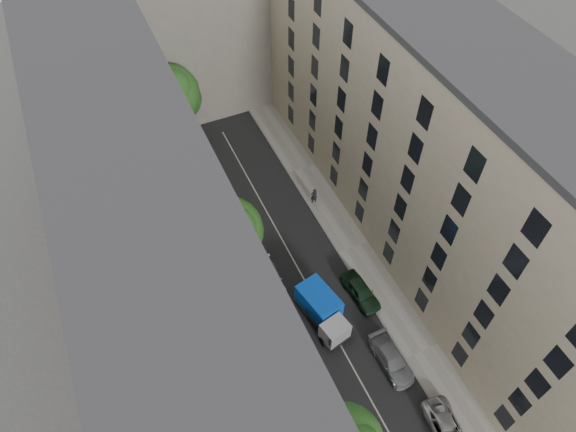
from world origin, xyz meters
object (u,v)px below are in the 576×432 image
car_left_2 (288,336)px  car_right_1 (392,359)px  car_right_2 (361,291)px  tree_mid (231,232)px  tarp_truck (323,310)px  tree_far (172,96)px  car_left_4 (248,245)px  car_right_0 (447,430)px  car_left_6 (199,155)px  car_left_1 (326,401)px  car_left_3 (270,279)px  lamp_post (265,334)px  pedestrian (314,196)px  car_left_5 (220,198)px

car_left_2 → car_right_1: car_left_2 is taller
car_right_2 → tree_mid: bearing=140.3°
tarp_truck → tree_far: bearing=87.9°
car_left_2 → car_right_1: 8.12m
car_left_4 → car_right_1: size_ratio=0.92×
car_right_1 → car_right_0: bearing=-83.3°
car_left_6 → car_left_1: bearing=-90.0°
car_left_3 → car_left_4: (-0.41, 4.05, 0.09)m
car_right_0 → car_right_1: bearing=104.6°
lamp_post → car_left_6: bearing=84.7°
car_left_1 → car_right_0: 8.56m
tarp_truck → lamp_post: lamp_post is taller
car_right_0 → tree_far: tree_far is taller
tree_far → lamp_post: size_ratio=1.50×
car_left_1 → car_left_4: (-0.03, 15.31, 0.03)m
car_left_6 → tree_far: 6.47m
car_right_0 → pedestrian: bearing=94.5°
car_left_5 → car_left_6: bearing=92.6°
car_left_5 → car_right_1: size_ratio=0.89×
car_left_4 → lamp_post: size_ratio=0.68×
tarp_truck → car_left_5: tarp_truck is taller
tarp_truck → car_right_0: tarp_truck is taller
tarp_truck → tree_mid: 9.65m
tree_far → pedestrian: 17.19m
tree_mid → car_right_2: bearing=-35.4°
tarp_truck → car_left_4: bearing=96.3°
car_left_3 → tarp_truck: bearing=-61.2°
tarp_truck → car_left_2: (-3.33, -0.57, -0.64)m
car_left_3 → car_right_2: (6.40, -4.27, 0.09)m
car_left_5 → pedestrian: (8.22, -3.74, 0.38)m
tree_mid → tree_far: size_ratio=0.96×
car_left_2 → tree_mid: tree_mid is taller
tarp_truck → car_right_0: (3.87, -11.56, -0.75)m
car_left_5 → lamp_post: 17.05m
car_right_1 → car_left_5: bearing=106.2°
car_left_5 → car_left_6: size_ratio=0.75×
car_left_5 → lamp_post: bearing=-94.7°
tree_mid → pedestrian: bearing=25.8°
pedestrian → car_left_5: bearing=-20.3°
car_left_5 → car_right_0: size_ratio=0.90×
car_left_1 → car_right_0: car_left_1 is taller
car_left_1 → car_left_5: size_ratio=1.03×
car_right_1 → pedestrian: pedestrian is taller
car_left_4 → car_right_0: 21.62m
car_left_2 → car_left_5: 15.91m
car_left_3 → tree_far: (-1.84, 20.23, 5.59)m
car_right_0 → lamp_post: bearing=139.2°
car_right_2 → tree_mid: tree_mid is taller
car_left_6 → tree_far: bearing=106.6°
car_left_6 → tarp_truck: bearing=-82.2°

